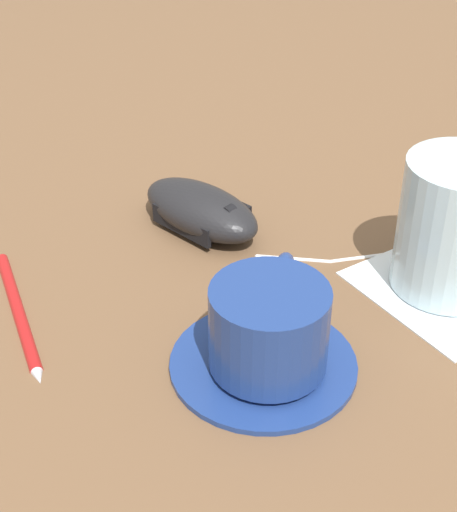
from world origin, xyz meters
TOP-DOWN VIEW (x-y plane):
  - ground_plane at (0.00, 0.00)m, footprint 3.00×3.00m
  - saucer at (-0.08, -0.05)m, footprint 0.12×0.12m
  - coffee_cup at (-0.08, -0.05)m, footprint 0.10×0.08m
  - computer_mouse at (0.02, 0.10)m, footprint 0.06×0.12m
  - napkin_under_glass at (0.08, -0.10)m, footprint 0.15×0.15m
  - drinking_glass at (0.08, -0.10)m, footprint 0.08×0.08m
  - pen at (-0.15, 0.12)m, footprint 0.08×0.14m

SIDE VIEW (x-z plane):
  - ground_plane at x=0.00m, z-range 0.00..0.00m
  - napkin_under_glass at x=0.08m, z-range 0.00..0.00m
  - saucer at x=-0.08m, z-range 0.00..0.01m
  - pen at x=-0.15m, z-range 0.00..0.01m
  - computer_mouse at x=0.02m, z-range 0.00..0.04m
  - coffee_cup at x=-0.08m, z-range 0.01..0.07m
  - drinking_glass at x=0.08m, z-range 0.00..0.10m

